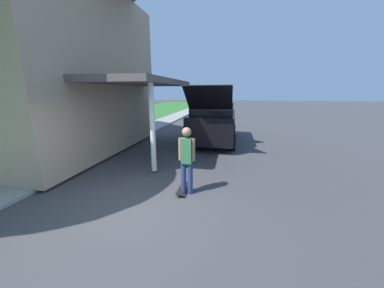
# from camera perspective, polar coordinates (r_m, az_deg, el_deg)

# --- Properties ---
(ground_plane) EXTENTS (120.00, 120.00, 0.00)m
(ground_plane) POSITION_cam_1_polar(r_m,az_deg,el_deg) (5.20, -16.46, -15.89)
(ground_plane) COLOR #3D3D3F
(lawn) EXTENTS (10.00, 80.00, 0.08)m
(lawn) POSITION_cam_1_polar(r_m,az_deg,el_deg) (14.48, -34.13, 1.55)
(lawn) COLOR #2D6B28
(lawn) RESTS_ON ground_plane
(sidewalk) EXTENTS (1.80, 80.00, 0.10)m
(sidewalk) POSITION_cam_1_polar(r_m,az_deg,el_deg) (11.80, -18.81, 0.98)
(sidewalk) COLOR gray
(sidewalk) RESTS_ON ground_plane
(house) EXTENTS (13.01, 8.51, 8.72)m
(house) POSITION_cam_1_polar(r_m,az_deg,el_deg) (12.73, -41.80, 19.86)
(house) COLOR tan
(house) RESTS_ON lawn
(suv_parked) EXTENTS (2.20, 5.59, 2.75)m
(suv_parked) POSITION_cam_1_polar(r_m,az_deg,el_deg) (10.96, 5.90, 6.36)
(suv_parked) COLOR black
(suv_parked) RESTS_ON ground_plane
(car_down_street) EXTENTS (1.90, 4.07, 1.44)m
(car_down_street) POSITION_cam_1_polar(r_m,az_deg,el_deg) (21.78, 3.37, 9.05)
(car_down_street) COLOR silver
(car_down_street) RESTS_ON ground_plane
(skateboarder) EXTENTS (0.41, 0.23, 1.70)m
(skateboarder) POSITION_cam_1_polar(r_m,az_deg,el_deg) (5.25, -1.41, -3.70)
(skateboarder) COLOR navy
(skateboarder) RESTS_ON ground_plane
(skateboard) EXTENTS (0.21, 0.80, 0.10)m
(skateboard) POSITION_cam_1_polar(r_m,az_deg,el_deg) (5.67, -2.47, -11.75)
(skateboard) COLOR black
(skateboard) RESTS_ON ground_plane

